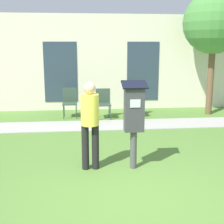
{
  "coord_description": "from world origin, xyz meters",
  "views": [
    {
      "loc": [
        -0.77,
        -4.24,
        2.21
      ],
      "look_at": [
        -0.22,
        1.07,
        1.05
      ],
      "focal_mm": 50.0,
      "sensor_mm": 36.0,
      "label": 1
    }
  ],
  "objects_px": {
    "person_standing": "(90,119)",
    "outdoor_chair_left": "(70,100)",
    "parking_meter": "(134,114)",
    "outdoor_chair_middle": "(103,101)",
    "outdoor_chair_right": "(135,99)"
  },
  "relations": [
    {
      "from": "person_standing",
      "to": "outdoor_chair_middle",
      "type": "xyz_separation_m",
      "value": [
        0.53,
        3.95,
        -0.4
      ]
    },
    {
      "from": "parking_meter",
      "to": "person_standing",
      "type": "bearing_deg",
      "value": 176.71
    },
    {
      "from": "parking_meter",
      "to": "outdoor_chair_left",
      "type": "relative_size",
      "value": 1.77
    },
    {
      "from": "outdoor_chair_left",
      "to": "outdoor_chair_middle",
      "type": "height_order",
      "value": "same"
    },
    {
      "from": "parking_meter",
      "to": "outdoor_chair_right",
      "type": "bearing_deg",
      "value": 79.59
    },
    {
      "from": "outdoor_chair_right",
      "to": "outdoor_chair_left",
      "type": "bearing_deg",
      "value": -162.86
    },
    {
      "from": "parking_meter",
      "to": "person_standing",
      "type": "relative_size",
      "value": 1.01
    },
    {
      "from": "parking_meter",
      "to": "outdoor_chair_right",
      "type": "xyz_separation_m",
      "value": [
        0.77,
        4.17,
        -0.49
      ]
    },
    {
      "from": "parking_meter",
      "to": "outdoor_chair_right",
      "type": "distance_m",
      "value": 4.27
    },
    {
      "from": "person_standing",
      "to": "outdoor_chair_right",
      "type": "bearing_deg",
      "value": 40.47
    },
    {
      "from": "parking_meter",
      "to": "person_standing",
      "type": "height_order",
      "value": "parking_meter"
    },
    {
      "from": "person_standing",
      "to": "parking_meter",
      "type": "bearing_deg",
      "value": -32.35
    },
    {
      "from": "parking_meter",
      "to": "outdoor_chair_left",
      "type": "distance_m",
      "value": 4.46
    },
    {
      "from": "person_standing",
      "to": "outdoor_chair_middle",
      "type": "bearing_deg",
      "value": 53.29
    },
    {
      "from": "person_standing",
      "to": "outdoor_chair_left",
      "type": "xyz_separation_m",
      "value": [
        -0.48,
        4.21,
        -0.4
      ]
    }
  ]
}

